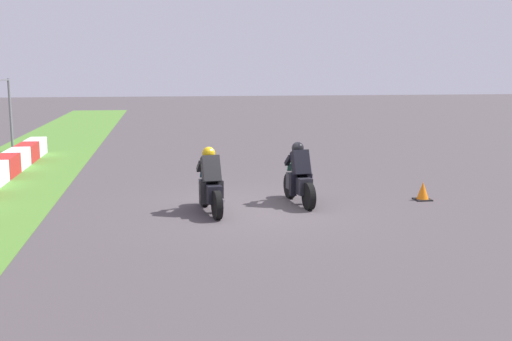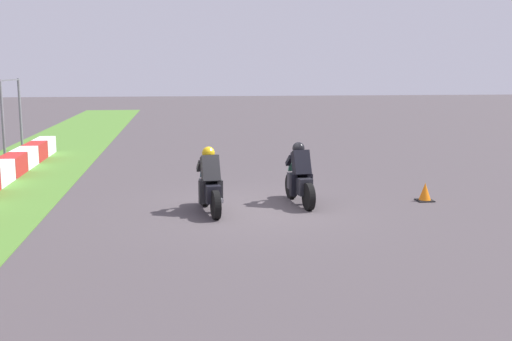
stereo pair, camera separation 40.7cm
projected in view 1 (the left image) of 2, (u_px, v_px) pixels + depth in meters
The scene contains 4 objects.
ground_plane at pixel (253, 209), 14.70m from camera, with size 120.00×120.00×0.00m, color #484144.
rider_lane_a at pixel (299, 179), 15.20m from camera, with size 2.04×0.58×1.51m.
rider_lane_b at pixel (210, 186), 14.27m from camera, with size 2.04×0.59×1.51m.
traffic_cone at pixel (423, 192), 15.69m from camera, with size 0.40×0.40×0.46m.
Camera 1 is at (-14.20, 2.10, 3.28)m, focal length 43.82 mm.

